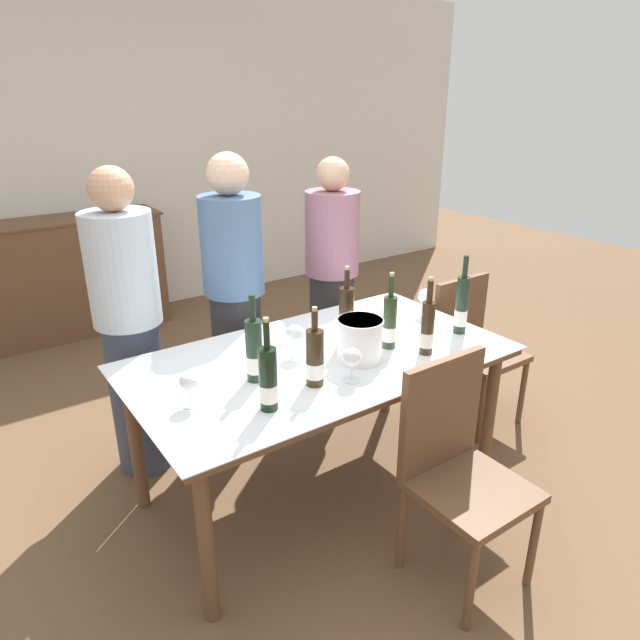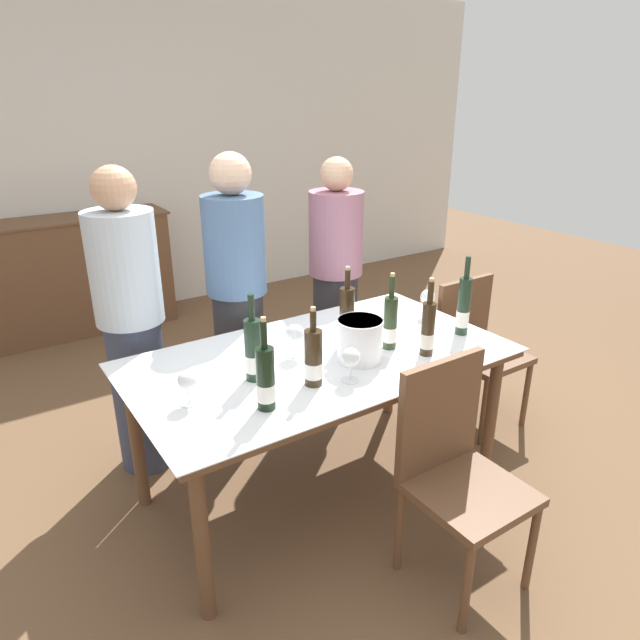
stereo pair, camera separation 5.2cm
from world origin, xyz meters
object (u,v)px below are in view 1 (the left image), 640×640
object	(u,v)px
sideboard_cabinet	(64,278)
wine_bottle_0	(462,306)
person_guest_left	(235,302)
wine_glass_3	(189,383)
wine_glass_0	(352,358)
person_guest_right	(332,284)
wine_bottle_6	(427,328)
wine_bottle_1	(315,359)
wine_glass_1	(425,297)
wine_glass_2	(295,335)
dining_table	(320,369)
person_host	(130,329)
wine_bottle_5	(346,319)
wine_bottle_2	(390,323)
ice_bucket	(360,339)
wine_bottle_4	(254,352)
chair_right_end	(472,340)
chair_near_front	(457,459)
wine_bottle_3	(268,380)

from	to	relation	value
sideboard_cabinet	wine_bottle_0	size ratio (longest dim) A/B	3.98
person_guest_left	wine_glass_3	bearing A→B (deg)	-127.00
wine_glass_0	person_guest_right	world-z (taller)	person_guest_right
wine_bottle_6	person_guest_right	size ratio (longest dim) A/B	0.24
wine_bottle_1	wine_glass_1	bearing A→B (deg)	18.25
wine_bottle_0	wine_glass_2	bearing A→B (deg)	163.83
dining_table	wine_bottle_1	distance (m)	0.33
person_host	wine_glass_2	bearing A→B (deg)	-49.60
wine_bottle_5	sideboard_cabinet	bearing A→B (deg)	104.21
wine_bottle_1	wine_bottle_2	world-z (taller)	wine_bottle_2
wine_bottle_0	person_guest_right	bearing A→B (deg)	96.24
wine_glass_2	person_guest_left	bearing A→B (deg)	87.01
sideboard_cabinet	ice_bucket	xyz separation A→B (m)	(0.67, -2.99, 0.37)
sideboard_cabinet	wine_bottle_6	world-z (taller)	wine_bottle_6
wine_bottle_4	person_host	distance (m)	0.81
dining_table	wine_bottle_0	bearing A→B (deg)	-13.43
person_host	wine_bottle_6	bearing A→B (deg)	-42.32
ice_bucket	person_guest_left	size ratio (longest dim) A/B	0.13
dining_table	wine_bottle_2	world-z (taller)	wine_bottle_2
wine_glass_2	person_guest_right	size ratio (longest dim) A/B	0.10
wine_bottle_5	chair_right_end	distance (m)	1.07
wine_glass_3	person_guest_right	world-z (taller)	person_guest_right
wine_bottle_2	person_host	world-z (taller)	person_host
dining_table	chair_right_end	bearing A→B (deg)	4.00
wine_glass_1	wine_bottle_4	bearing A→B (deg)	-173.27
wine_bottle_1	chair_right_end	xyz separation A→B (m)	(1.34, 0.29, -0.37)
person_host	person_guest_left	distance (m)	0.59
chair_near_front	person_host	bearing A→B (deg)	119.76
wine_bottle_2	chair_right_end	world-z (taller)	wine_bottle_2
dining_table	wine_bottle_0	distance (m)	0.79
wine_bottle_1	wine_bottle_0	bearing A→B (deg)	2.06
sideboard_cabinet	wine_bottle_2	xyz separation A→B (m)	(0.87, -2.96, 0.39)
wine_bottle_6	wine_glass_3	bearing A→B (deg)	170.39
wine_bottle_0	wine_bottle_2	xyz separation A→B (m)	(-0.41, 0.07, -0.02)
ice_bucket	wine_bottle_2	xyz separation A→B (m)	(0.20, 0.03, 0.02)
wine_bottle_2	person_guest_right	size ratio (longest dim) A/B	0.24
wine_glass_1	person_guest_right	size ratio (longest dim) A/B	0.10
wine_bottle_1	person_guest_right	world-z (taller)	person_guest_right
wine_glass_0	wine_bottle_1	bearing A→B (deg)	156.34
person_guest_right	dining_table	bearing A→B (deg)	-129.24
chair_near_front	wine_bottle_0	bearing A→B (deg)	43.09
sideboard_cabinet	wine_bottle_0	world-z (taller)	wine_bottle_0
wine_bottle_2	ice_bucket	bearing A→B (deg)	-171.68
wine_glass_2	chair_right_end	xyz separation A→B (m)	(1.26, 0.02, -0.36)
wine_bottle_3	chair_near_front	size ratio (longest dim) A/B	0.41
chair_near_front	person_host	world-z (taller)	person_host
wine_glass_0	person_guest_right	distance (m)	1.25
dining_table	person_host	bearing A→B (deg)	132.14
person_guest_left	wine_bottle_6	bearing A→B (deg)	-64.06
wine_glass_0	wine_glass_1	size ratio (longest dim) A/B	1.01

